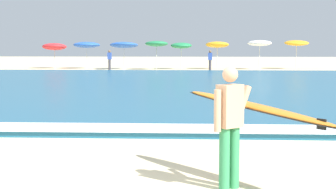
{
  "coord_description": "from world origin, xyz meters",
  "views": [
    {
      "loc": [
        0.97,
        -7.14,
        2.04
      ],
      "look_at": [
        0.43,
        2.78,
        1.1
      ],
      "focal_mm": 57.04,
      "sensor_mm": 36.0,
      "label": 1
    }
  ],
  "objects_px": {
    "beach_umbrella_5": "(217,45)",
    "beach_umbrella_0": "(54,47)",
    "beachgoer_near_row_mid": "(110,59)",
    "beach_umbrella_3": "(156,44)",
    "beach_umbrella_6": "(260,43)",
    "beach_umbrella_1": "(87,45)",
    "beachgoer_near_row_left": "(210,60)",
    "surfer_with_board": "(244,114)",
    "beach_umbrella_2": "(124,45)",
    "beach_umbrella_4": "(181,46)",
    "beach_umbrella_7": "(297,43)"
  },
  "relations": [
    {
      "from": "beach_umbrella_0",
      "to": "beach_umbrella_3",
      "type": "height_order",
      "value": "beach_umbrella_3"
    },
    {
      "from": "beach_umbrella_1",
      "to": "beachgoer_near_row_left",
      "type": "xyz_separation_m",
      "value": [
        10.21,
        -3.13,
        -1.14
      ]
    },
    {
      "from": "beach_umbrella_3",
      "to": "beach_umbrella_6",
      "type": "bearing_deg",
      "value": 5.57
    },
    {
      "from": "surfer_with_board",
      "to": "beach_umbrella_6",
      "type": "relative_size",
      "value": 1.05
    },
    {
      "from": "beach_umbrella_6",
      "to": "beach_umbrella_7",
      "type": "xyz_separation_m",
      "value": [
        3.13,
        0.99,
        0.01
      ]
    },
    {
      "from": "surfer_with_board",
      "to": "beach_umbrella_0",
      "type": "bearing_deg",
      "value": 108.98
    },
    {
      "from": "surfer_with_board",
      "to": "beach_umbrella_1",
      "type": "relative_size",
      "value": 1.1
    },
    {
      "from": "beach_umbrella_5",
      "to": "beach_umbrella_3",
      "type": "bearing_deg",
      "value": -164.41
    },
    {
      "from": "beach_umbrella_3",
      "to": "beachgoer_near_row_left",
      "type": "relative_size",
      "value": 1.49
    },
    {
      "from": "surfer_with_board",
      "to": "beach_umbrella_6",
      "type": "xyz_separation_m",
      "value": [
        4.37,
        35.9,
        1.09
      ]
    },
    {
      "from": "beach_umbrella_1",
      "to": "beach_umbrella_2",
      "type": "distance_m",
      "value": 3.33
    },
    {
      "from": "beach_umbrella_1",
      "to": "beach_umbrella_5",
      "type": "relative_size",
      "value": 0.98
    },
    {
      "from": "beach_umbrella_5",
      "to": "beachgoer_near_row_left",
      "type": "bearing_deg",
      "value": -102.32
    },
    {
      "from": "beach_umbrella_7",
      "to": "beachgoer_near_row_left",
      "type": "relative_size",
      "value": 1.55
    },
    {
      "from": "beach_umbrella_0",
      "to": "beach_umbrella_3",
      "type": "bearing_deg",
      "value": -11.43
    },
    {
      "from": "surfer_with_board",
      "to": "beachgoer_near_row_mid",
      "type": "height_order",
      "value": "surfer_with_board"
    },
    {
      "from": "beach_umbrella_0",
      "to": "beach_umbrella_7",
      "type": "xyz_separation_m",
      "value": [
        20.17,
        0.03,
        0.3
      ]
    },
    {
      "from": "beach_umbrella_0",
      "to": "beach_umbrella_3",
      "type": "relative_size",
      "value": 0.93
    },
    {
      "from": "surfer_with_board",
      "to": "beach_umbrella_7",
      "type": "bearing_deg",
      "value": 78.52
    },
    {
      "from": "surfer_with_board",
      "to": "beach_umbrella_0",
      "type": "distance_m",
      "value": 38.99
    },
    {
      "from": "beach_umbrella_4",
      "to": "beach_umbrella_6",
      "type": "xyz_separation_m",
      "value": [
        6.34,
        -0.18,
        0.2
      ]
    },
    {
      "from": "beach_umbrella_2",
      "to": "beach_umbrella_7",
      "type": "distance_m",
      "value": 14.18
    },
    {
      "from": "beach_umbrella_2",
      "to": "beach_umbrella_4",
      "type": "relative_size",
      "value": 1.05
    },
    {
      "from": "beach_umbrella_3",
      "to": "beachgoer_near_row_mid",
      "type": "xyz_separation_m",
      "value": [
        -3.68,
        -0.69,
        -1.23
      ]
    },
    {
      "from": "beach_umbrella_5",
      "to": "beachgoer_near_row_mid",
      "type": "relative_size",
      "value": 1.47
    },
    {
      "from": "surfer_with_board",
      "to": "beachgoer_near_row_mid",
      "type": "xyz_separation_m",
      "value": [
        -7.6,
        34.4,
        -0.2
      ]
    },
    {
      "from": "surfer_with_board",
      "to": "beachgoer_near_row_left",
      "type": "distance_m",
      "value": 33.48
    },
    {
      "from": "beach_umbrella_0",
      "to": "beach_umbrella_2",
      "type": "relative_size",
      "value": 0.95
    },
    {
      "from": "beach_umbrella_3",
      "to": "beachgoer_near_row_mid",
      "type": "distance_m",
      "value": 3.95
    },
    {
      "from": "beachgoer_near_row_mid",
      "to": "beach_umbrella_3",
      "type": "bearing_deg",
      "value": 10.6
    },
    {
      "from": "beach_umbrella_2",
      "to": "beach_umbrella_5",
      "type": "distance_m",
      "value": 7.65
    },
    {
      "from": "beach_umbrella_6",
      "to": "beachgoer_near_row_mid",
      "type": "relative_size",
      "value": 1.5
    },
    {
      "from": "beach_umbrella_3",
      "to": "surfer_with_board",
      "type": "bearing_deg",
      "value": -83.63
    },
    {
      "from": "beach_umbrella_5",
      "to": "beach_umbrella_2",
      "type": "bearing_deg",
      "value": -175.26
    },
    {
      "from": "beach_umbrella_5",
      "to": "beachgoer_near_row_mid",
      "type": "xyz_separation_m",
      "value": [
        -8.58,
        -2.06,
        -1.16
      ]
    },
    {
      "from": "beach_umbrella_1",
      "to": "beach_umbrella_2",
      "type": "xyz_separation_m",
      "value": [
        3.24,
        -0.78,
        -0.01
      ]
    },
    {
      "from": "surfer_with_board",
      "to": "beach_umbrella_1",
      "type": "height_order",
      "value": "beach_umbrella_1"
    },
    {
      "from": "beach_umbrella_3",
      "to": "beach_umbrella_4",
      "type": "relative_size",
      "value": 1.07
    },
    {
      "from": "beach_umbrella_4",
      "to": "beachgoer_near_row_left",
      "type": "distance_m",
      "value": 3.64
    },
    {
      "from": "beach_umbrella_6",
      "to": "beachgoer_near_row_left",
      "type": "bearing_deg",
      "value": -149.02
    },
    {
      "from": "surfer_with_board",
      "to": "beachgoer_near_row_left",
      "type": "height_order",
      "value": "surfer_with_board"
    },
    {
      "from": "beach_umbrella_0",
      "to": "beach_umbrella_7",
      "type": "relative_size",
      "value": 0.9
    },
    {
      "from": "beach_umbrella_2",
      "to": "beachgoer_near_row_left",
      "type": "distance_m",
      "value": 7.44
    },
    {
      "from": "beach_umbrella_7",
      "to": "beachgoer_near_row_mid",
      "type": "bearing_deg",
      "value": -170.64
    },
    {
      "from": "beachgoer_near_row_mid",
      "to": "beach_umbrella_7",
      "type": "bearing_deg",
      "value": 9.36
    },
    {
      "from": "beachgoer_near_row_left",
      "to": "beachgoer_near_row_mid",
      "type": "bearing_deg",
      "value": 173.34
    },
    {
      "from": "beach_umbrella_2",
      "to": "beach_umbrella_7",
      "type": "height_order",
      "value": "beach_umbrella_7"
    },
    {
      "from": "beach_umbrella_5",
      "to": "beach_umbrella_0",
      "type": "bearing_deg",
      "value": 178.3
    },
    {
      "from": "beach_umbrella_1",
      "to": "beach_umbrella_5",
      "type": "xyz_separation_m",
      "value": [
        10.86,
        -0.14,
        0.02
      ]
    },
    {
      "from": "beach_umbrella_0",
      "to": "beach_umbrella_5",
      "type": "bearing_deg",
      "value": -1.7
    }
  ]
}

